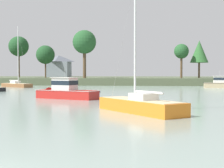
% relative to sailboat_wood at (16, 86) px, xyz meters
% --- Properties ---
extents(far_shore_bank, '(168.16, 47.65, 2.02)m').
position_rel_sailboat_wood_xyz_m(far_shore_bank, '(24.58, 34.16, 0.70)').
color(far_shore_bank, '#4C563D').
rests_on(far_shore_bank, ground).
extents(sailboat_wood, '(9.42, 7.61, 15.45)m').
position_rel_sailboat_wood_xyz_m(sailboat_wood, '(0.00, 0.00, 0.00)').
color(sailboat_wood, brown).
rests_on(sailboat_wood, ground).
extents(sailboat_orange, '(8.15, 9.33, 13.09)m').
position_rel_sailboat_wood_xyz_m(sailboat_orange, '(30.87, -49.53, -0.02)').
color(sailboat_orange, orange).
rests_on(sailboat_orange, ground).
extents(dinghy_navy, '(3.20, 2.08, 0.45)m').
position_rel_sailboat_wood_xyz_m(dinghy_navy, '(21.76, -19.61, -0.19)').
color(dinghy_navy, navy).
rests_on(dinghy_navy, ground).
extents(cruiser_sand, '(8.63, 3.26, 4.85)m').
position_rel_sailboat_wood_xyz_m(cruiser_sand, '(49.70, 1.04, 0.35)').
color(cruiser_sand, tan).
rests_on(cruiser_sand, ground).
extents(cruiser_red, '(10.30, 6.32, 5.36)m').
position_rel_sailboat_wood_xyz_m(cruiser_red, '(19.81, -34.08, 0.34)').
color(cruiser_red, '#B2231E').
rests_on(cruiser_red, ground).
extents(mooring_buoy_orange, '(0.37, 0.37, 0.43)m').
position_rel_sailboat_wood_xyz_m(mooring_buoy_orange, '(14.44, -9.10, -0.24)').
color(mooring_buoy_orange, orange).
rests_on(mooring_buoy_orange, ground).
extents(shore_tree_inland_c, '(6.30, 6.30, 12.98)m').
position_rel_sailboat_wood_xyz_m(shore_tree_inland_c, '(-8.22, 23.08, 11.47)').
color(shore_tree_inland_c, brown).
rests_on(shore_tree_inland_c, far_shore_bank).
extents(shore_tree_center, '(4.18, 4.18, 9.69)m').
position_rel_sailboat_wood_xyz_m(shore_tree_center, '(41.77, 17.09, 9.16)').
color(shore_tree_center, brown).
rests_on(shore_tree_center, far_shore_bank).
extents(shore_tree_left, '(5.63, 5.63, 9.77)m').
position_rel_sailboat_wood_xyz_m(shore_tree_left, '(1.54, 19.33, 8.65)').
color(shore_tree_left, brown).
rests_on(shore_tree_left, far_shore_bank).
extents(shore_tree_left_mid, '(6.68, 6.68, 13.56)m').
position_rel_sailboat_wood_xyz_m(shore_tree_left_mid, '(14.39, 14.29, 11.80)').
color(shore_tree_left_mid, brown).
rests_on(shore_tree_left_mid, far_shore_bank).
extents(shore_tree_center_right, '(5.22, 5.22, 10.82)m').
position_rel_sailboat_wood_xyz_m(shore_tree_center_right, '(47.08, 19.31, 9.30)').
color(shore_tree_center_right, brown).
rests_on(shore_tree_center_right, far_shore_bank).
extents(cottage_eastern, '(8.44, 7.94, 7.83)m').
position_rel_sailboat_wood_xyz_m(cottage_eastern, '(0.25, 40.34, 5.76)').
color(cottage_eastern, gray).
rests_on(cottage_eastern, far_shore_bank).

